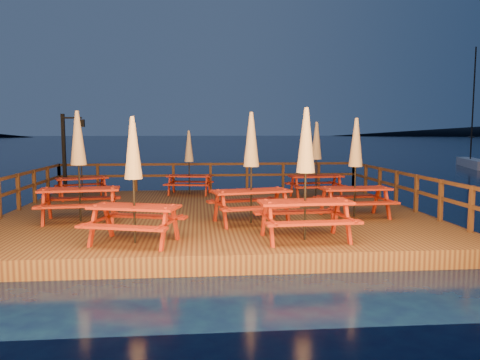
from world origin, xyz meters
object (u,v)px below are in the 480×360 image
(lamp_post, at_px, (68,146))
(sailboat, at_px, (473,163))
(picnic_table_0, at_px, (316,159))
(picnic_table_1, at_px, (79,164))
(picnic_table_2, at_px, (81,162))

(lamp_post, distance_m, sailboat, 30.07)
(sailboat, relative_size, picnic_table_0, 3.45)
(picnic_table_0, distance_m, picnic_table_1, 8.07)
(sailboat, xyz_separation_m, picnic_table_2, (-24.88, -17.01, 1.37))
(lamp_post, distance_m, picnic_table_2, 1.86)
(lamp_post, relative_size, picnic_table_0, 1.12)
(lamp_post, height_order, sailboat, sailboat)
(lamp_post, bearing_deg, sailboat, 30.98)
(sailboat, distance_m, picnic_table_2, 30.17)
(sailboat, relative_size, picnic_table_2, 3.75)
(picnic_table_0, height_order, picnic_table_1, picnic_table_1)
(picnic_table_1, distance_m, picnic_table_2, 4.34)
(picnic_table_1, bearing_deg, sailboat, 34.80)
(sailboat, bearing_deg, picnic_table_1, -121.13)
(sailboat, height_order, picnic_table_0, sailboat)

